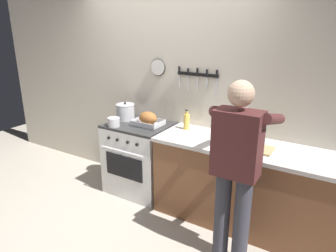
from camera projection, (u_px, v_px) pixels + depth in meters
ground_plane at (101, 237)px, 3.16m from camera, size 8.00×8.00×0.00m
wall_back at (169, 88)px, 3.84m from camera, size 6.00×0.13×2.60m
counter_block at (250, 187)px, 3.22m from camera, size 2.03×0.65×0.90m
stove at (140, 158)px, 3.92m from camera, size 0.76×0.67×0.90m
person_cook at (237, 164)px, 2.58m from camera, size 0.51×0.63×1.66m
roasting_pan at (148, 119)px, 3.71m from camera, size 0.35×0.26×0.17m
stock_pot at (125, 112)px, 3.93m from camera, size 0.23×0.23×0.23m
saucepan at (114, 122)px, 3.68m from camera, size 0.15×0.15×0.11m
cutting_board at (254, 148)px, 3.03m from camera, size 0.36×0.24×0.02m
bottle_cooking_oil at (187, 121)px, 3.56m from camera, size 0.07×0.07×0.23m
bottle_olive_oil at (257, 131)px, 3.22m from camera, size 0.06×0.06×0.26m
bottle_soy_sauce at (223, 125)px, 3.46m from camera, size 0.06×0.06×0.22m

